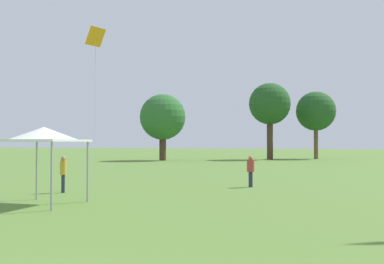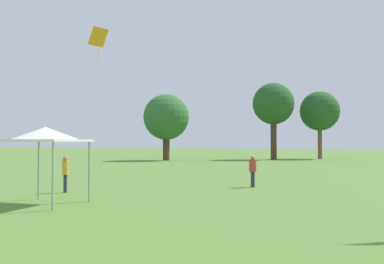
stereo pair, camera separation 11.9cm
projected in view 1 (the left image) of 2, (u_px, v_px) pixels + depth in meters
The scene contains 7 objects.
person_standing_1 at pixel (251, 169), 22.06m from camera, with size 0.46×0.46×1.55m.
person_standing_2 at pixel (63, 170), 19.60m from camera, with size 0.38×0.38×1.60m.
canopy_tent at pixel (44, 135), 15.90m from camera, with size 2.55×2.55×2.75m.
kite_2 at pixel (96, 39), 28.02m from camera, with size 0.93×1.33×9.34m.
distant_tree_0 at pixel (163, 117), 54.65m from camera, with size 5.58×5.58×8.09m.
distant_tree_1 at pixel (316, 111), 59.86m from camera, with size 5.24×5.24×9.00m.
distant_tree_2 at pixel (270, 104), 57.70m from camera, with size 5.34×5.34×9.84m.
Camera 1 is at (4.11, -3.93, 2.20)m, focal length 42.00 mm.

